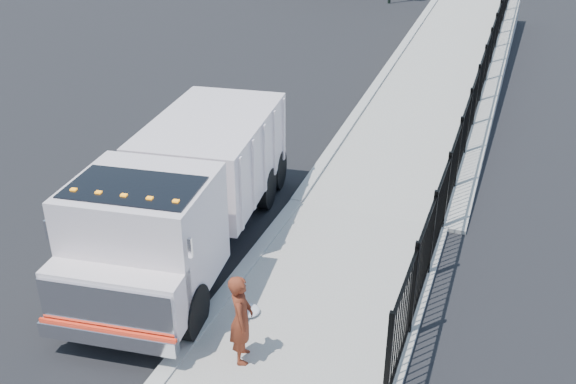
% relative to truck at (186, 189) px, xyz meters
% --- Properties ---
extents(ground, '(120.00, 120.00, 0.00)m').
position_rel_truck_xyz_m(ground, '(1.48, -1.21, -1.49)').
color(ground, black).
rests_on(ground, ground).
extents(curb, '(0.30, 12.00, 0.16)m').
position_rel_truck_xyz_m(curb, '(1.48, -3.21, -1.41)').
color(curb, '#ADAAA3').
rests_on(curb, ground).
extents(ramp, '(3.95, 24.06, 3.19)m').
position_rel_truck_xyz_m(ramp, '(3.60, 14.79, -1.49)').
color(ramp, '#9E998E').
rests_on(ramp, ground).
extents(iron_fence, '(0.10, 28.00, 1.80)m').
position_rel_truck_xyz_m(iron_fence, '(5.03, 10.79, -0.59)').
color(iron_fence, black).
rests_on(iron_fence, ground).
extents(truck, '(3.42, 8.01, 2.66)m').
position_rel_truck_xyz_m(truck, '(0.00, 0.00, 0.00)').
color(truck, black).
rests_on(truck, ground).
extents(worker, '(0.58, 0.69, 1.62)m').
position_rel_truck_xyz_m(worker, '(2.54, -2.88, -0.56)').
color(worker, maroon).
rests_on(worker, sidewalk).
extents(debris, '(0.45, 0.45, 0.11)m').
position_rel_truck_xyz_m(debris, '(2.13, -1.74, -1.32)').
color(debris, silver).
rests_on(debris, sidewalk).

